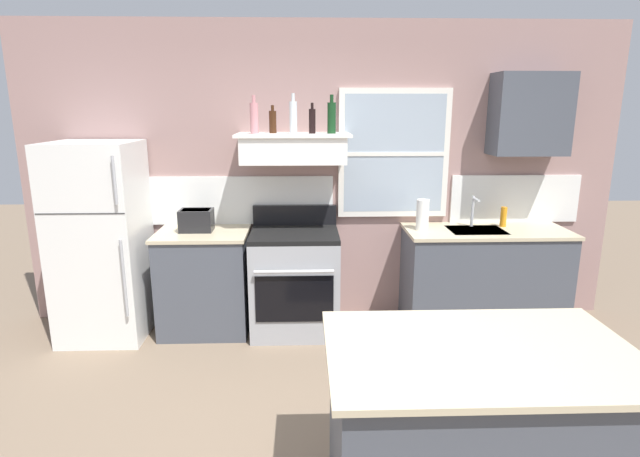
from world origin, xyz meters
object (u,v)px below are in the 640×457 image
at_px(refrigerator, 101,242).
at_px(bottle_brown_stout, 273,121).
at_px(bottle_balsamic_dark, 312,121).
at_px(stove_range, 295,281).
at_px(paper_towel_roll, 423,215).
at_px(dish_soap_bottle, 503,217).
at_px(kitchen_island, 475,437).
at_px(toaster, 196,220).
at_px(bottle_rose_pink, 254,118).
at_px(bottle_clear_tall, 293,117).
at_px(bottle_dark_green_wine, 332,117).

relative_size(refrigerator, bottle_brown_stout, 7.27).
height_order(bottle_brown_stout, bottle_balsamic_dark, bottle_balsamic_dark).
xyz_separation_m(stove_range, paper_towel_roll, (1.12, 0.04, 0.58)).
height_order(paper_towel_roll, dish_soap_bottle, paper_towel_roll).
bearing_deg(bottle_brown_stout, kitchen_island, -65.70).
height_order(toaster, dish_soap_bottle, toaster).
height_order(bottle_rose_pink, bottle_balsamic_dark, bottle_rose_pink).
relative_size(refrigerator, bottle_clear_tall, 5.15).
relative_size(bottle_dark_green_wine, dish_soap_bottle, 1.76).
distance_m(refrigerator, bottle_rose_pink, 1.68).
relative_size(stove_range, paper_towel_roll, 4.04).
distance_m(stove_range, dish_soap_bottle, 1.96).
distance_m(stove_range, bottle_balsamic_dark, 1.40).
relative_size(bottle_brown_stout, bottle_balsamic_dark, 0.92).
relative_size(stove_range, bottle_dark_green_wine, 3.44).
bearing_deg(refrigerator, toaster, 6.12).
bearing_deg(refrigerator, dish_soap_bottle, 2.60).
height_order(bottle_balsamic_dark, kitchen_island, bottle_balsamic_dark).
xyz_separation_m(toaster, stove_range, (0.85, -0.06, -0.54)).
relative_size(toaster, bottle_dark_green_wine, 0.94).
height_order(toaster, bottle_dark_green_wine, bottle_dark_green_wine).
distance_m(bottle_rose_pink, dish_soap_bottle, 2.37).
bearing_deg(bottle_clear_tall, stove_range, -91.88).
height_order(bottle_clear_tall, kitchen_island, bottle_clear_tall).
bearing_deg(stove_range, paper_towel_roll, 1.91).
distance_m(bottle_brown_stout, bottle_balsamic_dark, 0.34).
relative_size(bottle_rose_pink, bottle_clear_tall, 0.96).
bearing_deg(toaster, bottle_balsamic_dark, 0.23).
xyz_separation_m(refrigerator, bottle_rose_pink, (1.33, 0.06, 1.03)).
height_order(refrigerator, paper_towel_roll, refrigerator).
relative_size(bottle_dark_green_wine, paper_towel_roll, 1.17).
bearing_deg(toaster, kitchen_island, -52.60).
distance_m(refrigerator, bottle_clear_tall, 1.95).
bearing_deg(stove_range, refrigerator, -179.20).
bearing_deg(bottle_balsamic_dark, stove_range, -157.21).
height_order(bottle_rose_pink, paper_towel_roll, bottle_rose_pink).
bearing_deg(dish_soap_bottle, refrigerator, -177.40).
relative_size(bottle_clear_tall, bottle_dark_green_wine, 1.03).
relative_size(bottle_brown_stout, dish_soap_bottle, 1.29).
bearing_deg(refrigerator, kitchen_island, -40.70).
xyz_separation_m(bottle_rose_pink, kitchen_island, (1.20, -2.24, -1.42)).
distance_m(bottle_brown_stout, bottle_clear_tall, 0.20).
bearing_deg(stove_range, bottle_rose_pink, 172.79).
relative_size(bottle_balsamic_dark, bottle_dark_green_wine, 0.79).
bearing_deg(kitchen_island, bottle_dark_green_wine, 103.80).
distance_m(toaster, paper_towel_roll, 1.97).
xyz_separation_m(stove_range, kitchen_island, (0.88, -2.20, -0.01)).
relative_size(bottle_clear_tall, dish_soap_bottle, 1.82).
relative_size(stove_range, bottle_clear_tall, 3.33).
relative_size(paper_towel_roll, kitchen_island, 0.19).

